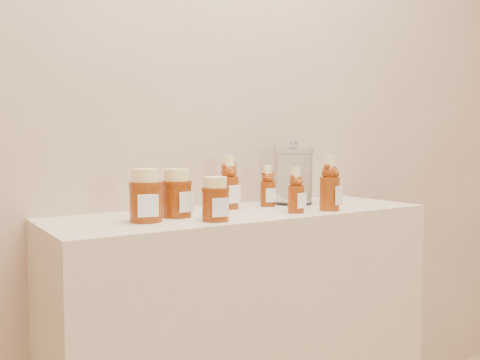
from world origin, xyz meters
TOP-DOWN VIEW (x-y plane):
  - wall_back at (0.00, 1.75)m, footprint 3.50×0.02m
  - display_table at (0.00, 1.55)m, footprint 1.20×0.40m
  - bear_bottle_back_left at (-0.01, 1.63)m, footprint 0.07×0.07m
  - bear_bottle_back_mid at (0.13, 1.61)m, footprint 0.06×0.06m
  - bear_bottle_back_right at (0.36, 1.55)m, footprint 0.06×0.06m
  - bear_bottle_front_left at (0.11, 1.44)m, footprint 0.06×0.06m
  - bear_bottle_front_right at (0.23, 1.42)m, footprint 0.08×0.08m
  - honey_jar_left at (-0.34, 1.52)m, footprint 0.11×0.11m
  - honey_jar_back at (-0.23, 1.55)m, footprint 0.11×0.11m
  - honey_jar_front at (-0.18, 1.43)m, footprint 0.09×0.09m
  - glass_canister at (0.24, 1.62)m, footprint 0.18×0.18m

SIDE VIEW (x-z plane):
  - display_table at x=0.00m, z-range 0.00..0.90m
  - honey_jar_front at x=-0.18m, z-range 0.90..1.02m
  - honey_jar_back at x=-0.23m, z-range 0.90..1.04m
  - honey_jar_left at x=-0.34m, z-range 0.90..1.04m
  - bear_bottle_front_left at x=0.11m, z-range 0.90..1.05m
  - bear_bottle_back_mid at x=0.13m, z-range 0.90..1.05m
  - bear_bottle_back_right at x=0.36m, z-range 0.90..1.05m
  - bear_bottle_back_left at x=-0.01m, z-range 0.90..1.09m
  - bear_bottle_front_right at x=0.23m, z-range 0.90..1.09m
  - glass_canister at x=0.24m, z-range 0.90..1.11m
  - wall_back at x=0.00m, z-range 0.00..2.70m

